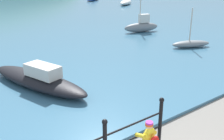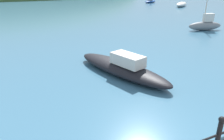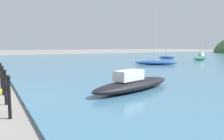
# 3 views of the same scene
# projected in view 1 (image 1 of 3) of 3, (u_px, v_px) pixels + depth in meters

# --- Properties ---
(child_in_coat) EXTENTS (0.39, 0.54, 1.00)m
(child_in_coat) POSITION_uv_depth(u_px,v_px,m) (149.00, 138.00, 5.59)
(child_in_coat) COLOR #AD66C6
(child_in_coat) RESTS_ON ground
(boat_mid_harbor) EXTENTS (4.36, 3.80, 0.65)m
(boat_mid_harbor) POSITION_uv_depth(u_px,v_px,m) (126.00, 2.00, 36.18)
(boat_mid_harbor) COLOR silver
(boat_mid_harbor) RESTS_ON water
(boat_far_left) EXTENTS (2.48, 4.84, 0.88)m
(boat_far_left) POSITION_uv_depth(u_px,v_px,m) (38.00, 79.00, 9.40)
(boat_far_left) COLOR black
(boat_far_left) RESTS_ON water
(boat_red_dinghy) EXTENTS (2.30, 1.46, 2.17)m
(boat_red_dinghy) POSITION_uv_depth(u_px,v_px,m) (191.00, 44.00, 14.61)
(boat_red_dinghy) COLOR gray
(boat_red_dinghy) RESTS_ON water
(boat_nearest_quay) EXTENTS (2.71, 1.27, 2.76)m
(boat_nearest_quay) POSITION_uv_depth(u_px,v_px,m) (142.00, 26.00, 18.57)
(boat_nearest_quay) COLOR gray
(boat_nearest_quay) RESTS_ON water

